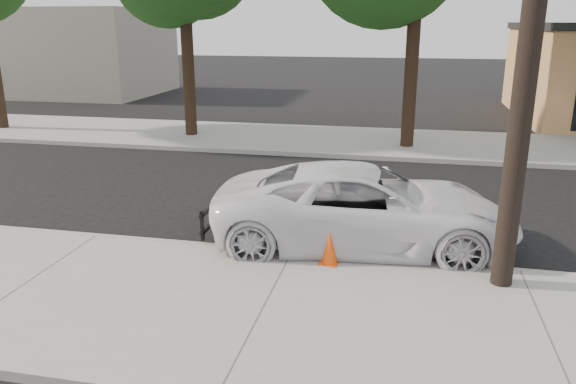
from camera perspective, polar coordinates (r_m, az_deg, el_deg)
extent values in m
plane|color=black|center=(12.47, 2.37, -2.95)|extent=(120.00, 120.00, 0.00)
cube|color=gray|center=(8.60, -2.55, -12.06)|extent=(90.00, 4.40, 0.15)
cube|color=gray|center=(20.59, 6.37, 5.16)|extent=(90.00, 5.00, 0.15)
cube|color=#9E9B93|center=(10.53, 0.45, -6.38)|extent=(90.00, 0.12, 0.16)
cube|color=gray|center=(38.48, -23.44, 13.00)|extent=(14.00, 8.00, 5.00)
cylinder|color=black|center=(21.39, -10.05, 11.41)|extent=(0.44, 0.44, 4.25)
cylinder|color=black|center=(19.45, 12.38, 11.49)|extent=(0.44, 0.44, 4.75)
imported|color=white|center=(10.93, 7.77, -1.56)|extent=(6.01, 3.22, 1.60)
cube|color=#F34B0C|center=(10.02, 4.22, -7.16)|extent=(0.39, 0.39, 0.02)
cone|color=#F34B0C|center=(9.90, 4.26, -5.57)|extent=(0.34, 0.34, 0.62)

